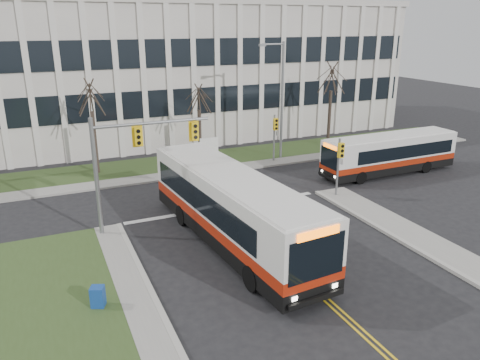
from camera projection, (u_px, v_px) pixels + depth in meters
name	position (u px, v px, depth m)	size (l,w,h in m)	color
ground	(293.00, 270.00, 21.00)	(120.00, 120.00, 0.00)	black
sidewalk_cross	(250.00, 165.00, 36.07)	(44.00, 1.60, 0.14)	#9E9B93
building_lawn	(236.00, 157.00, 38.49)	(44.00, 5.00, 0.12)	#344A1F
office_building	(188.00, 70.00, 46.98)	(40.00, 16.00, 12.00)	silver
mast_arm_signal	(129.00, 153.00, 23.68)	(6.11, 0.38, 6.20)	slate
signal_pole_near	(339.00, 159.00, 28.95)	(0.34, 0.39, 3.80)	slate
signal_pole_far	(275.00, 132.00, 36.31)	(0.34, 0.39, 3.80)	slate
streetlight	(280.00, 95.00, 36.46)	(2.15, 0.25, 9.20)	slate
directory_sign	(209.00, 148.00, 36.74)	(1.50, 0.12, 2.00)	slate
tree_left	(91.00, 99.00, 32.51)	(1.80, 1.80, 7.70)	#42352B
tree_mid	(199.00, 100.00, 35.97)	(1.80, 1.80, 6.82)	#42352B
tree_right	(332.00, 79.00, 40.08)	(1.80, 1.80, 8.25)	#42352B
bus_main	(232.00, 210.00, 22.97)	(2.90, 13.40, 3.57)	silver
bus_cross	(389.00, 155.00, 33.98)	(2.29, 10.59, 2.82)	silver
newspaper_box_blue	(98.00, 298.00, 18.01)	(0.50, 0.45, 0.95)	navy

